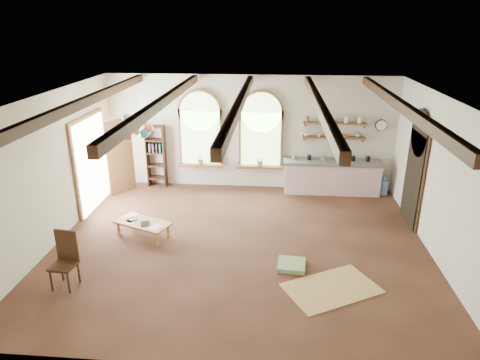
# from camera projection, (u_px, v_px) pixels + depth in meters

# --- Properties ---
(floor) EXTENTS (8.00, 8.00, 0.00)m
(floor) POSITION_uv_depth(u_px,v_px,m) (240.00, 245.00, 9.29)
(floor) COLOR #553223
(floor) RESTS_ON ground
(ceiling_beams) EXTENTS (6.20, 6.80, 0.18)m
(ceiling_beams) POSITION_uv_depth(u_px,v_px,m) (240.00, 103.00, 8.19)
(ceiling_beams) COLOR #372111
(ceiling_beams) RESTS_ON ceiling
(window_left) EXTENTS (1.30, 0.28, 2.20)m
(window_left) POSITION_uv_depth(u_px,v_px,m) (201.00, 131.00, 12.01)
(window_left) COLOR brown
(window_left) RESTS_ON floor
(window_right) EXTENTS (1.30, 0.28, 2.20)m
(window_right) POSITION_uv_depth(u_px,v_px,m) (261.00, 133.00, 11.88)
(window_right) COLOR brown
(window_right) RESTS_ON floor
(left_doorway) EXTENTS (0.10, 1.90, 2.50)m
(left_doorway) POSITION_uv_depth(u_px,v_px,m) (91.00, 164.00, 10.87)
(left_doorway) COLOR brown
(left_doorway) RESTS_ON floor
(right_doorway) EXTENTS (0.10, 1.30, 2.40)m
(right_doorway) POSITION_uv_depth(u_px,v_px,m) (413.00, 179.00, 9.99)
(right_doorway) COLOR black
(right_doorway) RESTS_ON floor
(kitchen_counter) EXTENTS (2.68, 0.62, 0.94)m
(kitchen_counter) POSITION_uv_depth(u_px,v_px,m) (332.00, 176.00, 11.92)
(kitchen_counter) COLOR beige
(kitchen_counter) RESTS_ON floor
(wall_shelf_lower) EXTENTS (1.70, 0.24, 0.04)m
(wall_shelf_lower) POSITION_uv_depth(u_px,v_px,m) (334.00, 137.00, 11.71)
(wall_shelf_lower) COLOR brown
(wall_shelf_lower) RESTS_ON wall_back
(wall_shelf_upper) EXTENTS (1.70, 0.24, 0.04)m
(wall_shelf_upper) POSITION_uv_depth(u_px,v_px,m) (335.00, 123.00, 11.57)
(wall_shelf_upper) COLOR brown
(wall_shelf_upper) RESTS_ON wall_back
(wall_clock) EXTENTS (0.32, 0.04, 0.32)m
(wall_clock) POSITION_uv_depth(u_px,v_px,m) (381.00, 125.00, 11.55)
(wall_clock) COLOR black
(wall_clock) RESTS_ON wall_back
(bookshelf) EXTENTS (0.53, 0.32, 1.80)m
(bookshelf) POSITION_uv_depth(u_px,v_px,m) (156.00, 156.00, 12.28)
(bookshelf) COLOR #372111
(bookshelf) RESTS_ON floor
(coffee_table) EXTENTS (1.38, 1.01, 0.36)m
(coffee_table) POSITION_uv_depth(u_px,v_px,m) (143.00, 224.00, 9.55)
(coffee_table) COLOR tan
(coffee_table) RESTS_ON floor
(side_chair) EXTENTS (0.46, 0.46, 1.06)m
(side_chair) POSITION_uv_depth(u_px,v_px,m) (65.00, 271.00, 7.77)
(side_chair) COLOR #372111
(side_chair) RESTS_ON floor
(floor_mat) EXTENTS (1.93, 1.68, 0.02)m
(floor_mat) POSITION_uv_depth(u_px,v_px,m) (332.00, 288.00, 7.78)
(floor_mat) COLOR tan
(floor_mat) RESTS_ON floor
(floor_cushion) EXTENTS (0.58, 0.58, 0.09)m
(floor_cushion) POSITION_uv_depth(u_px,v_px,m) (291.00, 265.00, 8.45)
(floor_cushion) COLOR gray
(floor_cushion) RESTS_ON floor
(water_jug_a) EXTENTS (0.26, 0.26, 0.51)m
(water_jug_a) POSITION_uv_depth(u_px,v_px,m) (383.00, 187.00, 11.90)
(water_jug_a) COLOR #5980BE
(water_jug_a) RESTS_ON floor
(water_jug_b) EXTENTS (0.27, 0.27, 0.52)m
(water_jug_b) POSITION_uv_depth(u_px,v_px,m) (367.00, 186.00, 11.94)
(water_jug_b) COLOR #5980BE
(water_jug_b) RESTS_ON floor
(balloon_cluster) EXTENTS (0.71, 0.74, 1.14)m
(balloon_cluster) POSITION_uv_depth(u_px,v_px,m) (138.00, 126.00, 9.66)
(balloon_cluster) COLOR white
(balloon_cluster) RESTS_ON floor
(table_book) EXTENTS (0.22, 0.29, 0.02)m
(table_book) POSITION_uv_depth(u_px,v_px,m) (130.00, 219.00, 9.66)
(table_book) COLOR olive
(table_book) RESTS_ON coffee_table
(tablet) EXTENTS (0.25, 0.31, 0.01)m
(tablet) POSITION_uv_depth(u_px,v_px,m) (145.00, 224.00, 9.43)
(tablet) COLOR black
(tablet) RESTS_ON coffee_table
(potted_plant_left) EXTENTS (0.27, 0.23, 0.30)m
(potted_plant_left) POSITION_uv_depth(u_px,v_px,m) (201.00, 159.00, 12.19)
(potted_plant_left) COLOR #598C4C
(potted_plant_left) RESTS_ON window_left
(potted_plant_right) EXTENTS (0.27, 0.23, 0.30)m
(potted_plant_right) POSITION_uv_depth(u_px,v_px,m) (260.00, 161.00, 12.06)
(potted_plant_right) COLOR #598C4C
(potted_plant_right) RESTS_ON window_right
(shelf_cup_a) EXTENTS (0.12, 0.10, 0.10)m
(shelf_cup_a) POSITION_uv_depth(u_px,v_px,m) (306.00, 134.00, 11.75)
(shelf_cup_a) COLOR white
(shelf_cup_a) RESTS_ON wall_shelf_lower
(shelf_cup_b) EXTENTS (0.10, 0.10, 0.09)m
(shelf_cup_b) POSITION_uv_depth(u_px,v_px,m) (319.00, 135.00, 11.72)
(shelf_cup_b) COLOR beige
(shelf_cup_b) RESTS_ON wall_shelf_lower
(shelf_bowl_a) EXTENTS (0.22, 0.22, 0.05)m
(shelf_bowl_a) POSITION_uv_depth(u_px,v_px,m) (332.00, 136.00, 11.70)
(shelf_bowl_a) COLOR beige
(shelf_bowl_a) RESTS_ON wall_shelf_lower
(shelf_bowl_b) EXTENTS (0.20, 0.20, 0.06)m
(shelf_bowl_b) POSITION_uv_depth(u_px,v_px,m) (345.00, 136.00, 11.67)
(shelf_bowl_b) COLOR #8C664C
(shelf_bowl_b) RESTS_ON wall_shelf_lower
(shelf_vase) EXTENTS (0.18, 0.18, 0.19)m
(shelf_vase) POSITION_uv_depth(u_px,v_px,m) (358.00, 134.00, 11.62)
(shelf_vase) COLOR slate
(shelf_vase) RESTS_ON wall_shelf_lower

